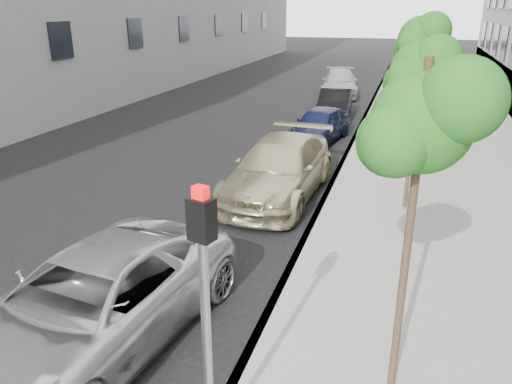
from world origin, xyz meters
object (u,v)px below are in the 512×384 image
at_px(signal_pole, 205,299).
at_px(sedan_rear, 339,83).
at_px(suv, 279,169).
at_px(tree_mid, 421,72).
at_px(minivan, 93,303).
at_px(sedan_black, 335,103).
at_px(tree_far, 422,39).
at_px(tree_near, 424,124).
at_px(sedan_blue, 320,124).

xyz_separation_m(signal_pole, sedan_rear, (-2.18, 25.00, -1.42)).
relative_size(suv, sedan_rear, 1.08).
height_order(suv, sedan_rear, suv).
bearing_deg(suv, tree_mid, -1.36).
xyz_separation_m(minivan, sedan_black, (0.92, 17.52, -0.09)).
distance_m(tree_far, suv, 7.72).
distance_m(suv, sedan_rear, 16.61).
height_order(tree_near, sedan_black, tree_near).
bearing_deg(tree_mid, signal_pole, -103.25).
distance_m(suv, sedan_black, 10.53).
bearing_deg(sedan_black, suv, -92.89).
distance_m(tree_near, signal_pole, 2.98).
xyz_separation_m(suv, sedan_blue, (0.00, 6.08, -0.12)).
distance_m(tree_mid, tree_far, 6.51).
bearing_deg(tree_near, minivan, -176.40).
relative_size(minivan, sedan_blue, 1.39).
xyz_separation_m(tree_far, sedan_rear, (-4.11, 10.32, -3.08)).
xyz_separation_m(tree_mid, signal_pole, (-1.93, -8.18, -1.33)).
relative_size(tree_near, signal_pole, 1.35).
bearing_deg(suv, minivan, -95.90).
bearing_deg(minivan, sedan_rear, 97.15).
bearing_deg(signal_pole, sedan_rear, 111.88).
bearing_deg(sedan_black, signal_pole, -88.93).
bearing_deg(suv, signal_pole, -78.08).
relative_size(tree_far, sedan_rear, 0.94).
relative_size(tree_far, minivan, 0.87).
bearing_deg(tree_near, tree_far, 90.00).
relative_size(tree_near, sedan_black, 1.10).
bearing_deg(sedan_black, sedan_blue, -92.07).
bearing_deg(sedan_rear, tree_far, -75.96).
height_order(tree_mid, sedan_black, tree_mid).
bearing_deg(minivan, tree_near, 11.35).
height_order(sedan_blue, sedan_black, same).
xyz_separation_m(tree_far, suv, (-3.33, -6.28, -3.03)).
xyz_separation_m(tree_mid, suv, (-3.33, 0.22, -2.69)).
distance_m(tree_far, sedan_black, 6.30).
bearing_deg(minivan, sedan_black, 94.76).
bearing_deg(tree_far, suv, -117.92).
xyz_separation_m(tree_near, tree_far, (0.00, 13.00, 0.12)).
relative_size(signal_pole, minivan, 0.60).
relative_size(tree_mid, signal_pole, 1.31).
bearing_deg(tree_mid, tree_far, 90.00).
relative_size(minivan, suv, 1.00).
distance_m(minivan, suv, 7.07).
height_order(minivan, sedan_rear, minivan).
bearing_deg(sedan_blue, sedan_black, 100.95).
bearing_deg(sedan_blue, sedan_rear, 103.78).
height_order(tree_near, tree_mid, tree_near).
height_order(tree_far, sedan_black, tree_far).
distance_m(tree_near, minivan, 5.26).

